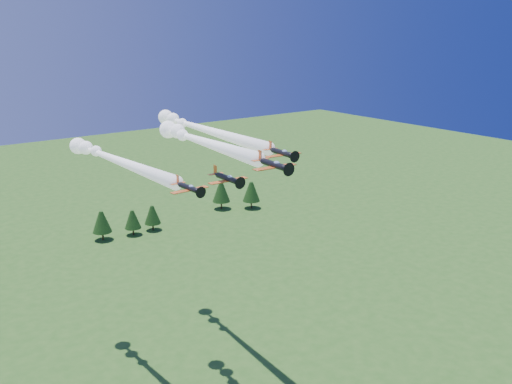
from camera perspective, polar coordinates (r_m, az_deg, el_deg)
plane_lead at (r=109.94m, az=-5.72°, el=5.18°), size 7.68×43.58×3.70m
plane_left at (r=119.16m, az=-14.14°, el=3.27°), size 7.32×50.63×3.70m
plane_right at (r=129.03m, az=-5.46°, el=6.35°), size 8.83×55.86×3.70m
plane_slot at (r=105.27m, az=-2.90°, el=1.38°), size 8.05×8.81×2.85m
treeline at (r=202.11m, az=-19.66°, el=-3.57°), size 167.69×21.10×11.26m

